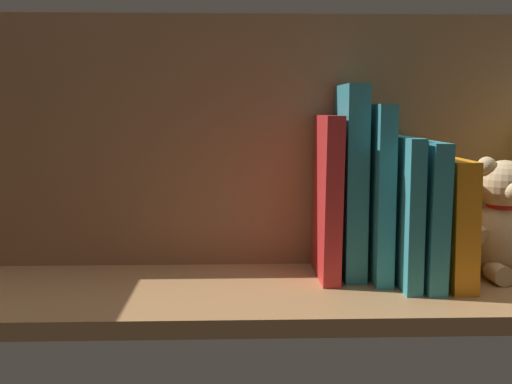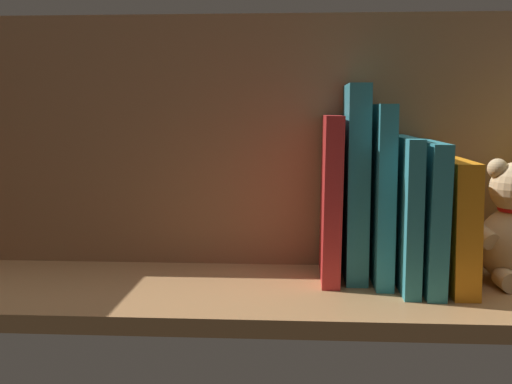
# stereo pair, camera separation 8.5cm
# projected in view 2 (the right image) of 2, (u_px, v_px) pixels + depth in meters

# --- Properties ---
(ground_plane) EXTENTS (1.10, 0.29, 0.02)m
(ground_plane) POSITION_uv_depth(u_px,v_px,m) (256.00, 293.00, 0.87)
(ground_plane) COLOR #A87A4C
(shelf_back_panel) EXTENTS (1.10, 0.02, 0.37)m
(shelf_back_panel) POSITION_uv_depth(u_px,v_px,m) (262.00, 141.00, 0.97)
(shelf_back_panel) COLOR #956A48
(shelf_back_panel) RESTS_ON ground_plane
(book_1) EXTENTS (0.03, 0.18, 0.17)m
(book_1) POSITION_uv_depth(u_px,v_px,m) (452.00, 222.00, 0.86)
(book_1) COLOR orange
(book_1) RESTS_ON ground_plane
(book_2) EXTENTS (0.03, 0.19, 0.19)m
(book_2) POSITION_uv_depth(u_px,v_px,m) (426.00, 213.00, 0.86)
(book_2) COLOR teal
(book_2) RESTS_ON ground_plane
(book_3) EXTENTS (0.02, 0.18, 0.20)m
(book_3) POSITION_uv_depth(u_px,v_px,m) (404.00, 211.00, 0.87)
(book_3) COLOR teal
(book_3) RESTS_ON ground_plane
(book_4) EXTENTS (0.02, 0.15, 0.24)m
(book_4) POSITION_uv_depth(u_px,v_px,m) (381.00, 193.00, 0.88)
(book_4) COLOR teal
(book_4) RESTS_ON ground_plane
(book_5) EXTENTS (0.03, 0.12, 0.27)m
(book_5) POSITION_uv_depth(u_px,v_px,m) (355.00, 182.00, 0.90)
(book_5) COLOR teal
(book_5) RESTS_ON ground_plane
(book_6) EXTENTS (0.03, 0.14, 0.23)m
(book_6) POSITION_uv_depth(u_px,v_px,m) (331.00, 198.00, 0.89)
(book_6) COLOR red
(book_6) RESTS_ON ground_plane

